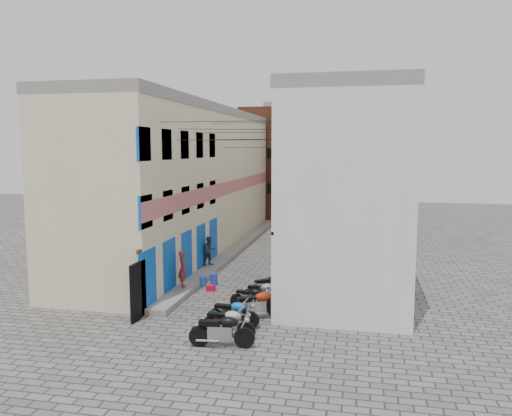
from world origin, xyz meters
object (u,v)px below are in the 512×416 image
Objects in this scene: motorcycle_d at (257,303)px; person_b at (210,251)px; motorcycle_a at (222,328)px; person_a at (183,269)px; red_crate at (211,288)px; motorcycle_c at (233,312)px; motorcycle_f at (262,291)px; motorcycle_b at (227,321)px; water_jug_far at (214,279)px; motorcycle_e at (251,296)px; motorcycle_g at (269,284)px; water_jug_near at (203,281)px.

motorcycle_d is 8.13m from person_b.
motorcycle_a is 1.30× the size of person_a.
motorcycle_a is 6.57m from red_crate.
motorcycle_c is 4.82m from red_crate.
motorcycle_c is 1.11× the size of motorcycle_f.
person_a is (-3.76, 0.76, 0.57)m from motorcycle_f.
red_crate is at bearing -166.75° from motorcycle_a.
motorcycle_d is (0.62, 2.03, 0.04)m from motorcycle_b.
water_jug_far is 1.42× the size of red_crate.
person_a is at bearing -109.63° from motorcycle_e.
motorcycle_a is at bearing -123.73° from person_b.
red_crate is at bearing -150.94° from motorcycle_c.
motorcycle_a is 7.50m from water_jug_far.
motorcycle_g reaches higher than motorcycle_f.
person_a is (-3.33, 4.75, 0.50)m from motorcycle_b.
motorcycle_a is at bearing 5.79° from motorcycle_c.
person_b reaches higher than motorcycle_a.
motorcycle_a is at bearing 9.50° from motorcycle_b.
motorcycle_b is at bearing -122.36° from person_b.
person_a reaches higher than motorcycle_f.
motorcycle_e is at bearing -50.87° from water_jug_far.
motorcycle_g is 1.20× the size of person_b.
water_jug_near is 1.24× the size of red_crate.
motorcycle_a reaches higher than water_jug_far.
person_a is at bearing -155.84° from motorcycle_a.
motorcycle_g is at bearing 174.40° from motorcycle_c.
water_jug_near is (0.53, 1.15, -0.84)m from person_a.
water_jug_near is 0.87× the size of water_jug_far.
motorcycle_b is at bearing -64.62° from water_jug_near.
person_a is 4.28× the size of red_crate.
motorcycle_a is at bearing -69.76° from red_crate.
motorcycle_d is 1.29× the size of person_a.
motorcycle_g is 3.86× the size of water_jug_near.
person_b is 3.23× the size of water_jug_near.
water_jug_far is (-2.41, 7.09, -0.35)m from motorcycle_a.
motorcycle_a is 0.86m from motorcycle_b.
motorcycle_d is (0.56, 2.88, -0.00)m from motorcycle_a.
motorcycle_g is at bearing 155.70° from motorcycle_d.
water_jug_near is (-3.23, 1.91, -0.27)m from motorcycle_f.
red_crate is (-2.16, 4.28, -0.45)m from motorcycle_c.
motorcycle_g is 3.88m from person_a.
person_b is (-3.93, 4.03, 0.49)m from motorcycle_g.
motorcycle_b is at bearing 5.63° from motorcycle_c.
motorcycle_d is at bearing 161.99° from motorcycle_a.
person_b is (-3.86, 5.09, 0.51)m from motorcycle_f.
water_jug_far is at bearing 98.44° from red_crate.
person_b is (-3.42, 9.07, 0.45)m from motorcycle_b.
person_a is at bearing -141.80° from person_b.
person_a is at bearing -139.08° from motorcycle_b.
water_jug_far is at bearing -127.05° from motorcycle_f.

